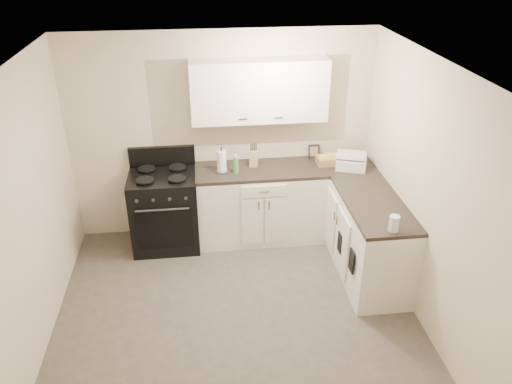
{
  "coord_description": "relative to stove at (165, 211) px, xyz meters",
  "views": [
    {
      "loc": [
        -0.27,
        -3.79,
        3.48
      ],
      "look_at": [
        0.29,
        0.85,
        0.98
      ],
      "focal_mm": 35.0,
      "sensor_mm": 36.0,
      "label": 1
    }
  ],
  "objects": [
    {
      "name": "picture_frame",
      "position": [
        1.85,
        0.27,
        0.57
      ],
      "size": [
        0.14,
        0.05,
        0.17
      ],
      "primitive_type": "cube",
      "rotation": [
        -0.14,
        0.0,
        -0.05
      ],
      "color": "black",
      "rests_on": "countertop_back"
    },
    {
      "name": "base_cabinets_right",
      "position": [
        2.23,
        -0.63,
        -0.01
      ],
      "size": [
        0.6,
        1.9,
        0.9
      ],
      "primitive_type": "cube",
      "color": "white",
      "rests_on": "floor"
    },
    {
      "name": "wall_right",
      "position": [
        2.53,
        -1.48,
        0.79
      ],
      "size": [
        0.0,
        3.6,
        3.6
      ],
      "primitive_type": "plane",
      "rotation": [
        1.57,
        0.0,
        -1.57
      ],
      "color": "beige",
      "rests_on": "ground"
    },
    {
      "name": "floor",
      "position": [
        0.73,
        -1.48,
        -0.46
      ],
      "size": [
        3.6,
        3.6,
        0.0
      ],
      "primitive_type": "plane",
      "color": "#473F38",
      "rests_on": "ground"
    },
    {
      "name": "ceiling",
      "position": [
        0.73,
        -1.48,
        2.04
      ],
      "size": [
        3.6,
        3.6,
        0.0
      ],
      "primitive_type": "plane",
      "color": "white",
      "rests_on": "wall_back"
    },
    {
      "name": "soap_bottle",
      "position": [
        0.86,
        -0.05,
        0.58
      ],
      "size": [
        0.07,
        0.07,
        0.2
      ],
      "primitive_type": "cylinder",
      "rotation": [
        0.0,
        0.0,
        0.11
      ],
      "color": "green",
      "rests_on": "countertop_back"
    },
    {
      "name": "oven_mitt_near",
      "position": [
        1.91,
        -1.32,
        0.04
      ],
      "size": [
        0.02,
        0.14,
        0.24
      ],
      "primitive_type": "cube",
      "color": "black",
      "rests_on": "base_cabinets_right"
    },
    {
      "name": "oven_mitt_far",
      "position": [
        1.91,
        -0.89,
        -0.02
      ],
      "size": [
        0.02,
        0.13,
        0.23
      ],
      "primitive_type": "cube",
      "color": "black",
      "rests_on": "base_cabinets_right"
    },
    {
      "name": "paper_towel",
      "position": [
        0.7,
        0.0,
        0.61
      ],
      "size": [
        0.12,
        0.12,
        0.26
      ],
      "primitive_type": "cylinder",
      "rotation": [
        0.0,
        0.0,
        -0.12
      ],
      "color": "white",
      "rests_on": "countertop_back"
    },
    {
      "name": "glass_jar",
      "position": [
        2.22,
        -1.48,
        0.56
      ],
      "size": [
        0.12,
        0.12,
        0.16
      ],
      "primitive_type": "cylinder",
      "rotation": [
        0.0,
        0.0,
        0.33
      ],
      "color": "silver",
      "rests_on": "countertop_right"
    },
    {
      "name": "countertop_grill",
      "position": [
        2.23,
        -0.06,
        0.54
      ],
      "size": [
        0.43,
        0.42,
        0.13
      ],
      "primitive_type": "cube",
      "rotation": [
        0.0,
        0.0,
        -0.34
      ],
      "color": "white",
      "rests_on": "countertop_right"
    },
    {
      "name": "stove",
      "position": [
        0.0,
        0.0,
        0.0
      ],
      "size": [
        0.78,
        0.67,
        0.95
      ],
      "primitive_type": "cube",
      "color": "black",
      "rests_on": "floor"
    },
    {
      "name": "countertop_right",
      "position": [
        2.23,
        -0.63,
        0.46
      ],
      "size": [
        0.6,
        1.9,
        0.04
      ],
      "primitive_type": "cube",
      "color": "black",
      "rests_on": "base_cabinets_right"
    },
    {
      "name": "upper_cabinets",
      "position": [
        1.16,
        0.18,
        1.38
      ],
      "size": [
        1.55,
        0.3,
        0.7
      ],
      "primitive_type": "cube",
      "color": "white",
      "rests_on": "wall_back"
    },
    {
      "name": "knife_block",
      "position": [
        1.08,
        0.11,
        0.58
      ],
      "size": [
        0.11,
        0.11,
        0.2
      ],
      "primitive_type": "cube",
      "rotation": [
        0.0,
        0.0,
        -0.3
      ],
      "color": "#D7B984",
      "rests_on": "countertop_back"
    },
    {
      "name": "wall_left",
      "position": [
        -1.07,
        -1.48,
        0.79
      ],
      "size": [
        0.0,
        3.6,
        3.6
      ],
      "primitive_type": "plane",
      "rotation": [
        1.57,
        0.0,
        1.57
      ],
      "color": "beige",
      "rests_on": "ground"
    },
    {
      "name": "wall_front",
      "position": [
        0.73,
        -3.28,
        0.79
      ],
      "size": [
        3.6,
        0.0,
        3.6
      ],
      "primitive_type": "plane",
      "rotation": [
        -1.57,
        0.0,
        0.0
      ],
      "color": "beige",
      "rests_on": "ground"
    },
    {
      "name": "countertop_back",
      "position": [
        1.16,
        0.02,
        0.46
      ],
      "size": [
        1.55,
        0.6,
        0.04
      ],
      "primitive_type": "cube",
      "color": "black",
      "rests_on": "base_cabinets_back"
    },
    {
      "name": "wicker_basket",
      "position": [
        1.99,
        0.06,
        0.53
      ],
      "size": [
        0.3,
        0.2,
        0.1
      ],
      "primitive_type": "cube",
      "rotation": [
        0.0,
        0.0,
        0.04
      ],
      "color": "#A77E4F",
      "rests_on": "countertop_right"
    },
    {
      "name": "base_cabinets_back",
      "position": [
        1.16,
        0.02,
        -0.01
      ],
      "size": [
        1.55,
        0.6,
        0.9
      ],
      "primitive_type": "cube",
      "color": "white",
      "rests_on": "floor"
    },
    {
      "name": "wall_back",
      "position": [
        0.73,
        0.32,
        0.79
      ],
      "size": [
        3.6,
        0.0,
        3.6
      ],
      "primitive_type": "plane",
      "rotation": [
        1.57,
        0.0,
        0.0
      ],
      "color": "beige",
      "rests_on": "ground"
    }
  ]
}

